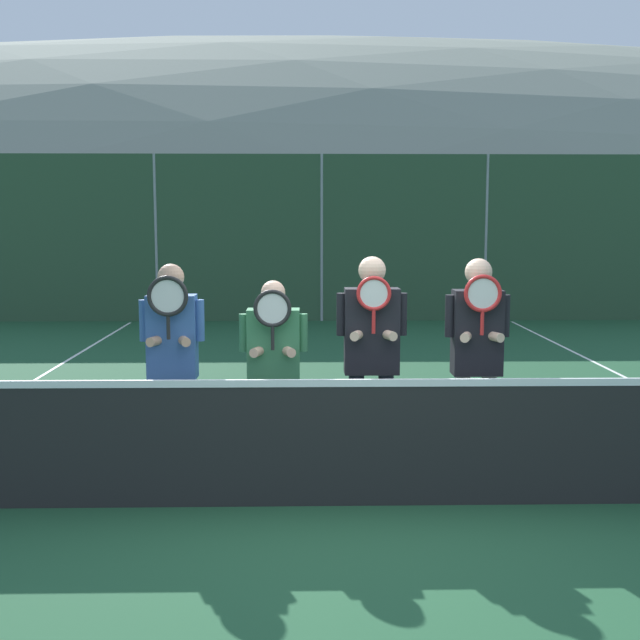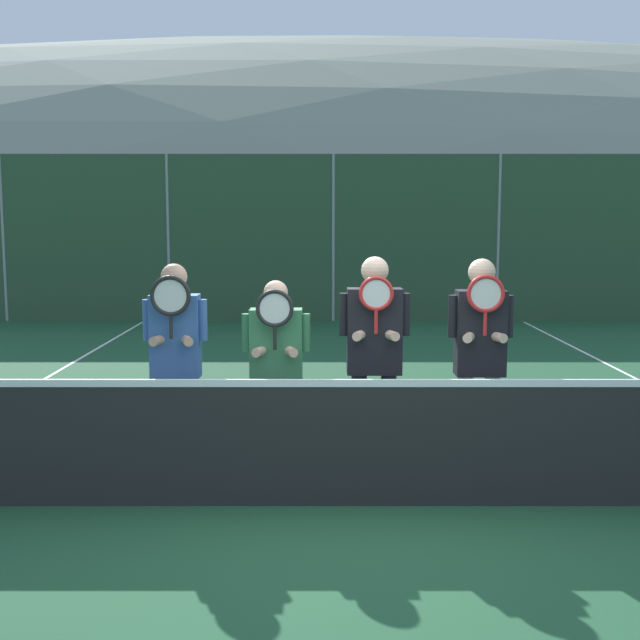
{
  "view_description": "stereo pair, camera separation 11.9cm",
  "coord_description": "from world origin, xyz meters",
  "views": [
    {
      "loc": [
        -0.4,
        -5.92,
        2.19
      ],
      "look_at": [
        -0.26,
        0.8,
        1.34
      ],
      "focal_mm": 45.0,
      "sensor_mm": 36.0,
      "label": 1
    },
    {
      "loc": [
        -0.28,
        -5.92,
        2.19
      ],
      "look_at": [
        -0.26,
        0.8,
        1.34
      ],
      "focal_mm": 45.0,
      "sensor_mm": 36.0,
      "label": 2
    }
  ],
  "objects": [
    {
      "name": "tennis_net",
      "position": [
        0.0,
        0.0,
        0.51
      ],
      "size": [
        10.94,
        0.09,
        1.09
      ],
      "color": "gray",
      "rests_on": "ground_plane"
    },
    {
      "name": "player_center_left",
      "position": [
        -0.65,
        0.63,
        0.99
      ],
      "size": [
        0.57,
        0.34,
        1.68
      ],
      "color": "#232838",
      "rests_on": "ground_plane"
    },
    {
      "name": "ground_plane",
      "position": [
        0.0,
        0.0,
        0.0
      ],
      "size": [
        120.0,
        120.0,
        0.0
      ],
      "primitive_type": "plane",
      "color": "#1E4C2D"
    },
    {
      "name": "hill_distant",
      "position": [
        0.0,
        56.47,
        0.0
      ],
      "size": [
        138.82,
        77.12,
        26.99
      ],
      "color": "gray",
      "rests_on": "ground_plane"
    },
    {
      "name": "clubhouse_building",
      "position": [
        -1.09,
        19.99,
        1.97
      ],
      "size": [
        22.06,
        5.5,
        3.9
      ],
      "color": "beige",
      "rests_on": "ground_plane"
    },
    {
      "name": "car_left_of_center",
      "position": [
        -1.24,
        13.58,
        0.86
      ],
      "size": [
        4.05,
        2.06,
        1.67
      ],
      "color": "black",
      "rests_on": "ground_plane"
    },
    {
      "name": "player_rightmost",
      "position": [
        1.04,
        0.63,
        1.1
      ],
      "size": [
        0.54,
        0.34,
        1.86
      ],
      "color": "white",
      "rests_on": "ground_plane"
    },
    {
      "name": "fence_back",
      "position": [
        0.0,
        11.26,
        1.77
      ],
      "size": [
        21.22,
        0.06,
        3.55
      ],
      "color": "gray",
      "rests_on": "ground_plane"
    },
    {
      "name": "car_far_left",
      "position": [
        -6.17,
        13.5,
        0.92
      ],
      "size": [
        4.17,
        1.96,
        1.81
      ],
      "color": "silver",
      "rests_on": "ground_plane"
    },
    {
      "name": "car_center",
      "position": [
        3.82,
        13.93,
        0.86
      ],
      "size": [
        4.41,
        2.03,
        1.65
      ],
      "color": "slate",
      "rests_on": "ground_plane"
    },
    {
      "name": "player_center_right",
      "position": [
        0.17,
        0.67,
        1.12
      ],
      "size": [
        0.59,
        0.34,
        1.88
      ],
      "color": "#232838",
      "rests_on": "ground_plane"
    },
    {
      "name": "player_leftmost",
      "position": [
        -1.48,
        0.63,
        1.08
      ],
      "size": [
        0.53,
        0.34,
        1.82
      ],
      "color": "white",
      "rests_on": "ground_plane"
    }
  ]
}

